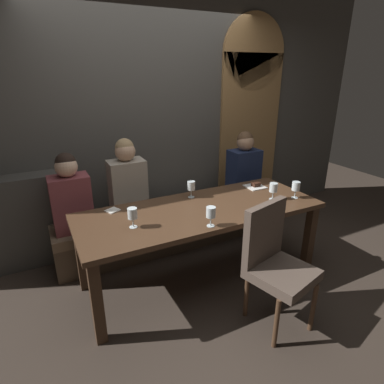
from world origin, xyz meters
name	(u,v)px	position (x,y,z in m)	size (l,w,h in m)	color
ground	(200,277)	(0.00, 0.00, 0.00)	(9.00, 9.00, 0.00)	#382D26
back_wall_tiled	(150,108)	(0.00, 1.22, 1.50)	(6.00, 0.12, 3.00)	#4C4944
arched_door	(250,114)	(1.35, 1.15, 1.36)	(0.90, 0.05, 2.55)	olive
back_counter	(14,224)	(-1.55, 1.04, 0.47)	(1.10, 0.28, 0.95)	#413E3A
dining_table	(201,217)	(0.00, 0.00, 0.65)	(2.20, 0.84, 0.74)	#412B1C
banquette_bench	(171,227)	(0.00, 0.70, 0.23)	(2.50, 0.44, 0.45)	#4A3C2E
chair_near_side	(274,258)	(0.25, -0.72, 0.56)	(0.54, 0.54, 0.98)	#4C3321
diner_redhead	(70,195)	(-1.02, 0.69, 0.81)	(0.36, 0.24, 0.76)	brown
diner_bearded	(127,181)	(-0.46, 0.72, 0.84)	(0.36, 0.24, 0.83)	#9E9384
diner_far_end	(244,166)	(0.95, 0.68, 0.82)	(0.36, 0.24, 0.79)	#192342
wine_glass_center_back	(273,188)	(0.71, -0.12, 0.85)	(0.08, 0.08, 0.16)	silver
wine_glass_far_right	(211,213)	(-0.10, -0.34, 0.85)	(0.08, 0.08, 0.16)	silver
wine_glass_near_left	(191,186)	(0.04, 0.28, 0.86)	(0.08, 0.08, 0.16)	silver
wine_glass_far_left	(296,187)	(0.93, -0.19, 0.86)	(0.08, 0.08, 0.16)	silver
wine_glass_end_left	(132,214)	(-0.65, -0.08, 0.86)	(0.08, 0.08, 0.16)	silver
dessert_plate	(255,186)	(0.78, 0.23, 0.75)	(0.19, 0.19, 0.05)	white
folded_napkin	(113,210)	(-0.72, 0.31, 0.74)	(0.11, 0.10, 0.01)	silver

